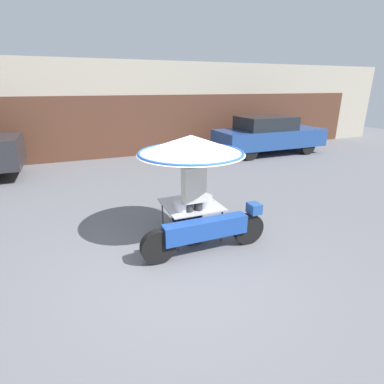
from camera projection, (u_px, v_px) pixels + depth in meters
name	position (u px, v px, depth m)	size (l,w,h in m)	color
ground_plane	(185.00, 266.00, 4.76)	(36.00, 36.00, 0.00)	slate
shopfront_building	(103.00, 109.00, 12.20)	(28.00, 2.06, 3.65)	#B2A893
vendor_motorcycle_cart	(193.00, 161.00, 5.17)	(2.25, 1.89, 1.91)	black
vendor_person	(194.00, 195.00, 5.13)	(0.38, 0.22, 1.65)	#2D2D33
parked_car	(268.00, 135.00, 12.43)	(4.55, 1.80, 1.54)	black
potted_plant	(304.00, 134.00, 14.56)	(0.62, 0.62, 0.86)	#2D2D33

